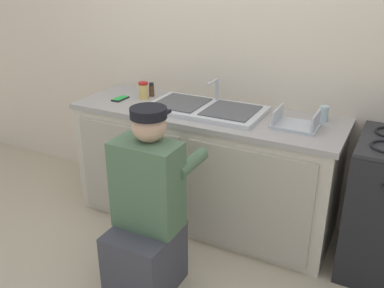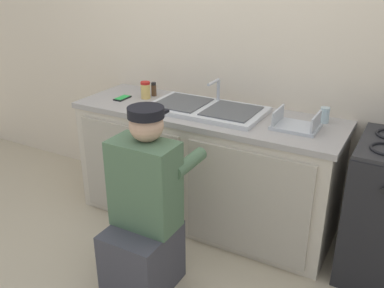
{
  "view_description": "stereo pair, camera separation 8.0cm",
  "coord_description": "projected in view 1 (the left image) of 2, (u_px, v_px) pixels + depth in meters",
  "views": [
    {
      "loc": [
        1.21,
        -2.23,
        1.82
      ],
      "look_at": [
        0.0,
        0.1,
        0.69
      ],
      "focal_mm": 40.0,
      "sensor_mm": 36.0,
      "label": 1
    },
    {
      "loc": [
        1.28,
        -2.2,
        1.82
      ],
      "look_at": [
        0.0,
        0.1,
        0.69
      ],
      "focal_mm": 40.0,
      "sensor_mm": 36.0,
      "label": 2
    }
  ],
  "objects": [
    {
      "name": "dish_rack_tray",
      "position": [
        296.0,
        124.0,
        2.66
      ],
      "size": [
        0.28,
        0.22,
        0.11
      ],
      "color": "#B2B7BC",
      "rests_on": "countertop"
    },
    {
      "name": "spice_bottle_pepper",
      "position": [
        152.0,
        90.0,
        3.26
      ],
      "size": [
        0.04,
        0.04,
        0.1
      ],
      "color": "#513823",
      "rests_on": "countertop"
    },
    {
      "name": "ground_plane",
      "position": [
        186.0,
        237.0,
        3.05
      ],
      "size": [
        12.0,
        12.0,
        0.0
      ],
      "primitive_type": "plane",
      "color": "tan"
    },
    {
      "name": "sink_double_basin",
      "position": [
        205.0,
        108.0,
        2.95
      ],
      "size": [
        0.8,
        0.44,
        0.19
      ],
      "color": "silver",
      "rests_on": "countertop"
    },
    {
      "name": "plumber_person",
      "position": [
        147.0,
        217.0,
        2.45
      ],
      "size": [
        0.42,
        0.61,
        1.1
      ],
      "color": "#3F3F47",
      "rests_on": "ground_plane"
    },
    {
      "name": "cell_phone",
      "position": [
        120.0,
        99.0,
        3.2
      ],
      "size": [
        0.07,
        0.14,
        0.01
      ],
      "color": "black",
      "rests_on": "countertop"
    },
    {
      "name": "condiment_jar",
      "position": [
        143.0,
        90.0,
        3.19
      ],
      "size": [
        0.07,
        0.07,
        0.13
      ],
      "color": "#DBB760",
      "rests_on": "countertop"
    },
    {
      "name": "water_glass",
      "position": [
        324.0,
        114.0,
        2.75
      ],
      "size": [
        0.06,
        0.06,
        0.1
      ],
      "color": "#ADC6CC",
      "rests_on": "countertop"
    },
    {
      "name": "countertop",
      "position": [
        205.0,
        114.0,
        2.96
      ],
      "size": [
        1.9,
        0.62,
        0.04
      ],
      "primitive_type": "cube",
      "color": "#9E9993",
      "rests_on": "counter_cabinet"
    },
    {
      "name": "back_wall",
      "position": [
        227.0,
        46.0,
        3.09
      ],
      "size": [
        6.0,
        0.1,
        2.5
      ],
      "primitive_type": "cube",
      "color": "beige",
      "rests_on": "ground_plane"
    },
    {
      "name": "counter_cabinet",
      "position": [
        204.0,
        170.0,
        3.12
      ],
      "size": [
        1.86,
        0.62,
        0.82
      ],
      "color": "beige",
      "rests_on": "ground_plane"
    }
  ]
}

